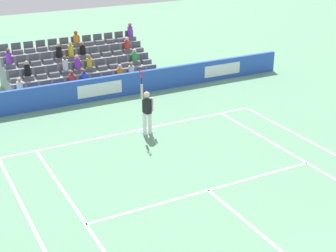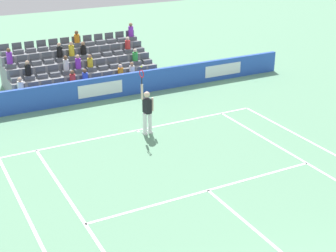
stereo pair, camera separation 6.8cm
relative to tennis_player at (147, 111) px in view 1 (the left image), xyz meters
name	(u,v)px [view 1 (the left image)]	position (x,y,z in m)	size (l,w,h in m)	color
line_baseline	(137,130)	(0.24, -0.51, -0.99)	(10.97, 0.10, 0.01)	white
line_service	(208,190)	(0.24, 4.98, -0.99)	(8.23, 0.10, 0.01)	white
line_centre_service	(272,243)	(0.24, 8.18, -0.99)	(0.10, 6.40, 0.01)	white
line_singles_sideline_left	(91,232)	(4.35, 5.44, -0.99)	(0.10, 11.89, 0.01)	white
line_singles_sideline_right	(316,168)	(-3.88, 5.44, -0.99)	(0.10, 11.89, 0.01)	white
line_doubles_sideline_left	(43,246)	(5.72, 5.44, -0.99)	(0.10, 11.89, 0.01)	white
line_centre_mark	(138,131)	(0.24, -0.41, -0.99)	(0.10, 0.20, 0.01)	white
sponsor_barrier	(99,89)	(0.24, -4.69, -0.45)	(20.59, 0.22, 1.09)	blue
tennis_player	(147,111)	(0.00, 0.00, 0.00)	(0.53, 0.38, 2.85)	white
stadium_stand	(79,70)	(0.24, -7.62, -0.30)	(7.44, 3.80, 2.62)	gray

